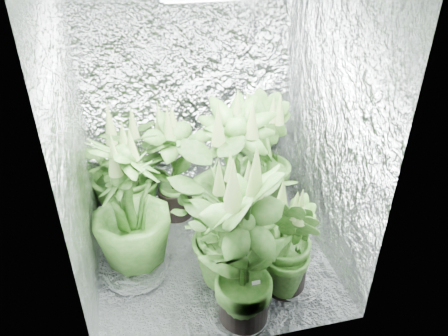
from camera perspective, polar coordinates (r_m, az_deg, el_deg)
name	(u,v)px	position (r m, az deg, el deg)	size (l,w,h in m)	color
ground	(211,251)	(3.28, -1.72, -10.81)	(1.60, 1.60, 0.00)	silver
walls	(208,130)	(2.70, -2.06, 4.97)	(1.62, 1.62, 2.00)	silver
plant_a	(126,167)	(3.47, -12.62, 0.08)	(0.92, 0.92, 0.94)	black
plant_b	(173,169)	(3.40, -6.64, -0.18)	(0.62, 0.62, 0.95)	black
plant_c	(261,158)	(3.43, 4.86, 1.31)	(0.68, 0.68, 1.04)	black
plant_d	(130,207)	(2.94, -12.15, -5.06)	(0.73, 0.73, 1.06)	black
plant_e	(232,226)	(2.75, 1.10, -7.64)	(0.99, 0.99, 0.99)	black
plant_f	(245,251)	(2.46, 2.79, -10.83)	(0.82, 0.82, 1.20)	black
plant_g	(289,243)	(2.79, 8.49, -9.66)	(0.53, 0.53, 0.87)	black
plant_h	(231,176)	(3.10, 0.92, -1.12)	(0.81, 0.81, 1.16)	black
circulation_fan	(272,190)	(3.68, 6.27, -2.93)	(0.14, 0.28, 0.32)	black
plant_label	(256,287)	(2.63, 4.23, -15.19)	(0.05, 0.01, 0.08)	white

